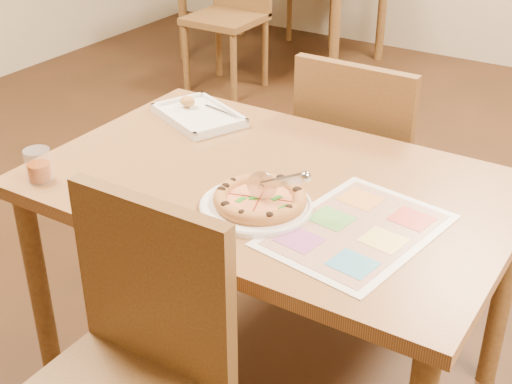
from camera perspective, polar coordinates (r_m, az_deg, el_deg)
The scene contains 9 objects.
dining_table at distance 1.99m, azimuth 1.25°, elevation -1.20°, with size 1.30×0.85×0.72m.
chair_near at distance 1.64m, azimuth -9.98°, elevation -12.25°, with size 0.42×0.42×0.47m.
chair_far at distance 2.50m, azimuth 8.40°, elevation 3.32°, with size 0.42×0.42×0.47m.
plate at distance 1.80m, azimuth 0.00°, elevation -1.18°, with size 0.29×0.29×0.02m, color white.
pizza at distance 1.80m, azimuth 0.32°, elevation -0.56°, with size 0.24×0.24×0.04m.
pizza_cutter at distance 1.76m, azimuth 1.64°, elevation 0.75°, with size 0.15×0.05×0.09m.
appetizer_tray at distance 2.34m, azimuth -4.67°, elevation 6.12°, with size 0.35×0.30×0.06m.
glass_tumbler at distance 2.02m, azimuth -16.99°, elevation 1.94°, with size 0.07×0.07×0.09m.
menu at distance 1.74m, azimuth 8.06°, elevation -3.01°, with size 0.32×0.45×0.01m, color silver.
Camera 1 is at (0.88, -1.48, 1.63)m, focal length 50.00 mm.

